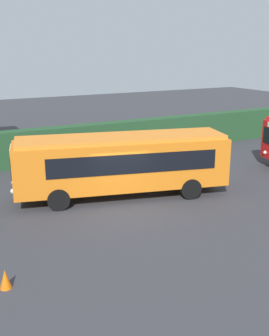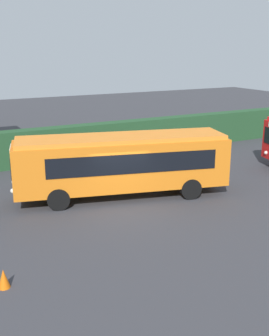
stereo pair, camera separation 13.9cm
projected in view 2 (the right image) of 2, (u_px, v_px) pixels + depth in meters
ground_plane at (121, 207)px, 19.17m from camera, size 87.46×87.46×0.00m
bus_orange at (122, 162)px, 20.05m from camera, size 10.26×4.79×2.99m
person_center at (65, 168)px, 21.98m from camera, size 0.51×0.45×1.72m
hedge_row at (59, 145)px, 26.36m from camera, size 55.73×1.01×2.21m
traffic_cone at (4, 279)px, 12.69m from camera, size 0.36×0.36×0.60m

